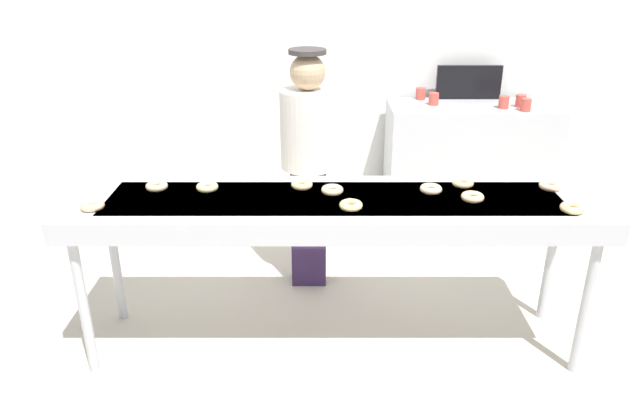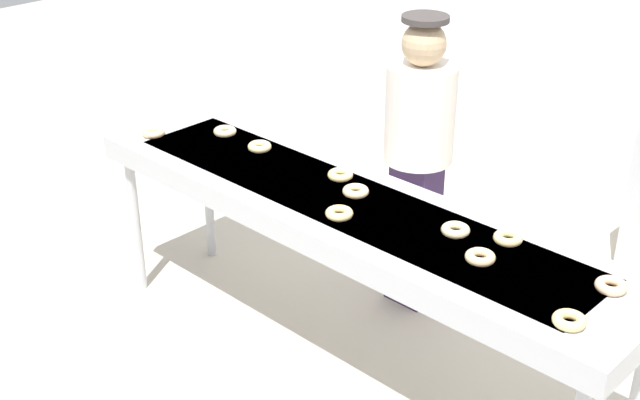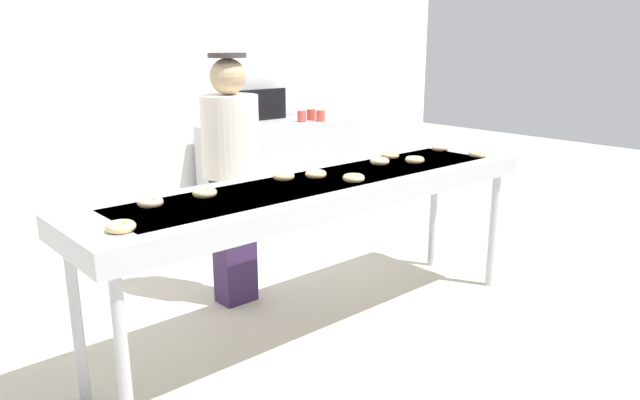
% 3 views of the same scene
% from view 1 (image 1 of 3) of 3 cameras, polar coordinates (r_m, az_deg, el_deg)
% --- Properties ---
extents(ground_plane, '(16.00, 16.00, 0.00)m').
position_cam_1_polar(ground_plane, '(3.69, 1.22, -13.58)').
color(ground_plane, beige).
extents(back_wall, '(8.00, 0.12, 2.92)m').
position_cam_1_polar(back_wall, '(5.59, 0.78, 15.42)').
color(back_wall, white).
rests_on(back_wall, ground).
extents(fryer_conveyor, '(2.93, 0.69, 0.95)m').
position_cam_1_polar(fryer_conveyor, '(3.24, 1.35, -0.91)').
color(fryer_conveyor, '#B7BABF').
rests_on(fryer_conveyor, ground).
extents(plain_donut_0, '(0.15, 0.15, 0.04)m').
position_cam_1_polar(plain_donut_0, '(3.29, -21.35, -0.51)').
color(plain_donut_0, '#F5CA8C').
rests_on(plain_donut_0, fryer_conveyor).
extents(plain_donut_1, '(0.17, 0.17, 0.04)m').
position_cam_1_polar(plain_donut_1, '(3.37, -10.99, 1.26)').
color(plain_donut_1, '#EDD58B').
rests_on(plain_donut_1, fryer_conveyor).
extents(plain_donut_2, '(0.17, 0.17, 0.04)m').
position_cam_1_polar(plain_donut_2, '(3.58, 21.45, 1.31)').
color(plain_donut_2, '#F5C593').
rests_on(plain_donut_2, fryer_conveyor).
extents(plain_donut_3, '(0.15, 0.15, 0.04)m').
position_cam_1_polar(plain_donut_3, '(3.31, 23.30, -0.72)').
color(plain_donut_3, '#F5D487').
rests_on(plain_donut_3, fryer_conveyor).
extents(plain_donut_4, '(0.15, 0.15, 0.04)m').
position_cam_1_polar(plain_donut_4, '(3.47, 13.68, 1.64)').
color(plain_donut_4, '#EFCF85').
rests_on(plain_donut_4, fryer_conveyor).
extents(plain_donut_5, '(0.14, 0.14, 0.04)m').
position_cam_1_polar(plain_donut_5, '(3.35, -1.83, 1.51)').
color(plain_donut_5, '#F6D184').
rests_on(plain_donut_5, fryer_conveyor).
extents(plain_donut_6, '(0.17, 0.17, 0.04)m').
position_cam_1_polar(plain_donut_6, '(3.07, 2.98, -0.51)').
color(plain_donut_6, '#F6D282').
rests_on(plain_donut_6, fryer_conveyor).
extents(plain_donut_7, '(0.15, 0.15, 0.04)m').
position_cam_1_polar(plain_donut_7, '(3.45, -15.68, 1.31)').
color(plain_donut_7, beige).
rests_on(plain_donut_7, fryer_conveyor).
extents(plain_donut_8, '(0.16, 0.16, 0.04)m').
position_cam_1_polar(plain_donut_8, '(3.28, 14.58, 0.30)').
color(plain_donut_8, '#F4CA8C').
rests_on(plain_donut_8, fryer_conveyor).
extents(plain_donut_9, '(0.17, 0.17, 0.04)m').
position_cam_1_polar(plain_donut_9, '(3.27, 1.15, 0.99)').
color(plain_donut_9, '#F7D193').
rests_on(plain_donut_9, fryer_conveyor).
extents(plain_donut_10, '(0.17, 0.17, 0.04)m').
position_cam_1_polar(plain_donut_10, '(3.34, 10.70, 1.07)').
color(plain_donut_10, beige).
rests_on(plain_donut_10, fryer_conveyor).
extents(worker_baker, '(0.37, 0.37, 1.65)m').
position_cam_1_polar(worker_baker, '(3.90, -1.21, 4.42)').
color(worker_baker, '#342249').
rests_on(worker_baker, ground).
extents(prep_counter, '(1.48, 0.62, 0.95)m').
position_cam_1_polar(prep_counter, '(5.54, 14.21, 4.14)').
color(prep_counter, '#B7BABF').
rests_on(prep_counter, ground).
extents(paper_cup_0, '(0.09, 0.09, 0.11)m').
position_cam_1_polar(paper_cup_0, '(5.35, 10.96, 9.65)').
color(paper_cup_0, '#CC4C3F').
rests_on(paper_cup_0, prep_counter).
extents(paper_cup_1, '(0.09, 0.09, 0.11)m').
position_cam_1_polar(paper_cup_1, '(5.34, 19.36, 8.74)').
color(paper_cup_1, '#CC4C3F').
rests_on(paper_cup_1, prep_counter).
extents(paper_cup_2, '(0.09, 0.09, 0.11)m').
position_cam_1_polar(paper_cup_2, '(5.53, 9.72, 10.18)').
color(paper_cup_2, '#CC4C3F').
rests_on(paper_cup_2, prep_counter).
extents(paper_cup_3, '(0.09, 0.09, 0.11)m').
position_cam_1_polar(paper_cup_3, '(5.37, 17.41, 9.08)').
color(paper_cup_3, '#CC4C3F').
rests_on(paper_cup_3, prep_counter).
extents(paper_cup_4, '(0.09, 0.09, 0.11)m').
position_cam_1_polar(paper_cup_4, '(5.47, 18.90, 9.12)').
color(paper_cup_4, '#CC4C3F').
rests_on(paper_cup_4, prep_counter).
extents(menu_display, '(0.59, 0.04, 0.31)m').
position_cam_1_polar(menu_display, '(5.63, 14.22, 11.06)').
color(menu_display, black).
rests_on(menu_display, prep_counter).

